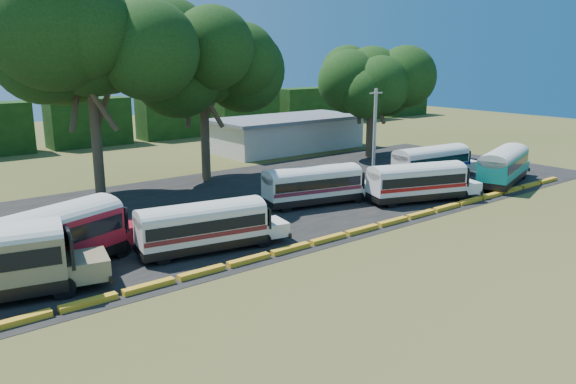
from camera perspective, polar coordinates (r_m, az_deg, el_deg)
ground at (r=35.64m, az=6.96°, el=-4.91°), size 160.00×160.00×0.00m
asphalt_strip at (r=45.08m, az=-2.95°, el=-0.81°), size 64.00×24.00×0.02m
curb at (r=36.27m, az=5.85°, el=-4.29°), size 53.70×0.45×0.30m
terminal_building at (r=68.85m, az=-0.05°, el=6.01°), size 19.00×9.00×4.00m
treeline_backdrop at (r=76.09m, az=-19.59°, el=6.70°), size 130.00×4.00×6.00m
bus_red at (r=31.87m, az=-23.60°, el=-4.35°), size 11.29×6.23×3.63m
bus_cream_west at (r=33.26m, az=-8.44°, el=-3.26°), size 9.40×3.82×3.01m
bus_cream_east at (r=43.20m, az=2.71°, el=0.89°), size 9.56×4.27×3.05m
bus_white_red at (r=45.32m, az=13.15°, el=1.18°), size 9.66×5.21×3.10m
bus_white_blue at (r=53.96m, az=14.45°, el=3.11°), size 9.68×3.32×3.12m
bus_teal at (r=53.50m, az=21.10°, el=2.68°), size 10.35×5.51×3.32m
tree_west at (r=45.93m, az=-19.64°, el=14.52°), size 12.02×12.02×17.02m
tree_center at (r=51.43m, az=-8.70°, el=13.44°), size 11.54×11.54×15.45m
tree_east at (r=63.45m, az=8.49°, el=11.41°), size 9.19×9.19×12.30m
utility_pole at (r=53.35m, az=8.79°, el=6.01°), size 1.60×0.30×8.33m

